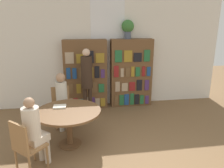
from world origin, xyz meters
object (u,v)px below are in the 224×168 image
(reading_table, at_px, (69,116))
(librarian_standing, at_px, (87,76))
(bookshelf_left, at_px, (86,75))
(seated_reader_right, at_px, (34,128))
(bookshelf_right, at_px, (131,73))
(chair_left_side, at_px, (61,104))
(seated_reader_left, at_px, (62,98))
(chair_near_camera, at_px, (26,144))
(flower_vase, at_px, (128,27))

(reading_table, relative_size, librarian_standing, 0.72)
(bookshelf_left, distance_m, seated_reader_right, 2.65)
(bookshelf_right, distance_m, librarian_standing, 1.34)
(bookshelf_left, relative_size, chair_left_side, 2.10)
(bookshelf_left, xyz_separation_m, chair_left_side, (-0.60, -0.98, -0.43))
(bookshelf_right, height_order, chair_left_side, bookshelf_right)
(bookshelf_left, distance_m, librarian_standing, 0.51)
(seated_reader_left, bearing_deg, bookshelf_left, -128.16)
(bookshelf_left, relative_size, seated_reader_right, 1.52)
(reading_table, bearing_deg, bookshelf_right, 49.05)
(chair_near_camera, distance_m, seated_reader_left, 1.55)
(bookshelf_right, xyz_separation_m, chair_left_side, (-1.85, -0.98, -0.43))
(seated_reader_right, bearing_deg, reading_table, 90.00)
(seated_reader_left, distance_m, seated_reader_right, 1.37)
(seated_reader_right, height_order, librarian_standing, librarian_standing)
(bookshelf_left, bearing_deg, chair_near_camera, -111.40)
(reading_table, relative_size, seated_reader_right, 1.00)
(bookshelf_right, distance_m, chair_near_camera, 3.49)
(flower_vase, height_order, librarian_standing, flower_vase)
(reading_table, bearing_deg, seated_reader_left, 102.36)
(bookshelf_right, height_order, reading_table, bookshelf_right)
(librarian_standing, bearing_deg, bookshelf_left, 92.39)
(seated_reader_right, xyz_separation_m, librarian_standing, (0.92, 1.98, 0.33))
(seated_reader_right, bearing_deg, chair_near_camera, -90.00)
(flower_vase, bearing_deg, chair_near_camera, -129.57)
(bookshelf_left, height_order, flower_vase, flower_vase)
(bookshelf_right, relative_size, chair_left_side, 2.10)
(bookshelf_left, height_order, seated_reader_left, bookshelf_left)
(bookshelf_right, height_order, flower_vase, flower_vase)
(bookshelf_left, distance_m, reading_table, 1.97)
(bookshelf_left, xyz_separation_m, flower_vase, (1.14, 0.00, 1.23))
(chair_near_camera, height_order, seated_reader_right, seated_reader_right)
(bookshelf_left, distance_m, flower_vase, 1.68)
(chair_near_camera, bearing_deg, flower_vase, 92.07)
(bookshelf_right, bearing_deg, seated_reader_right, -131.11)
(chair_left_side, height_order, librarian_standing, librarian_standing)
(bookshelf_left, relative_size, seated_reader_left, 1.48)
(bookshelf_left, relative_size, flower_vase, 3.80)
(librarian_standing, bearing_deg, chair_near_camera, -116.32)
(bookshelf_left, bearing_deg, seated_reader_right, -110.04)
(bookshelf_left, xyz_separation_m, chair_near_camera, (-1.02, -2.61, -0.43))
(chair_near_camera, xyz_separation_m, librarian_standing, (1.04, 2.11, 0.53))
(reading_table, xyz_separation_m, chair_left_side, (-0.20, 0.93, -0.11))
(bookshelf_right, height_order, librarian_standing, bookshelf_right)
(flower_vase, xyz_separation_m, seated_reader_right, (-2.04, -2.48, -1.46))
(reading_table, distance_m, chair_left_side, 0.96)
(bookshelf_left, xyz_separation_m, seated_reader_right, (-0.90, -2.48, -0.23))
(flower_vase, relative_size, chair_near_camera, 0.55)
(flower_vase, height_order, reading_table, flower_vase)
(librarian_standing, bearing_deg, reading_table, -106.45)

